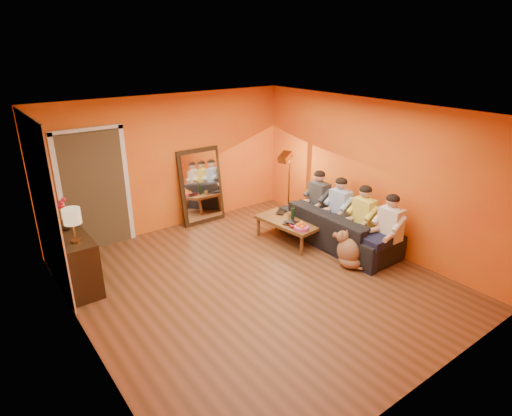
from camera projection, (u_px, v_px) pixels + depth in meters
room_shell at (242, 197)px, 6.42m from camera, size 5.00×5.50×2.60m
white_accent at (44, 206)px, 6.07m from camera, size 0.02×1.90×2.58m
doorway_recess at (93, 189)px, 7.52m from camera, size 1.06×0.30×2.10m
door_jamb_left at (60, 198)px, 7.11m from camera, size 0.08×0.06×2.20m
door_jamb_right at (127, 185)px, 7.74m from camera, size 0.08×0.06×2.20m
door_header at (86, 130)px, 7.04m from camera, size 1.22×0.06×0.08m
mirror_frame at (201, 186)px, 8.61m from camera, size 0.92×0.27×1.51m
mirror_glass at (202, 186)px, 8.58m from camera, size 0.78×0.21×1.35m
sideboard at (75, 261)px, 6.38m from camera, size 0.44×1.18×0.85m
table_lamp at (73, 226)px, 5.91m from camera, size 0.24×0.24×0.51m
sofa at (338, 227)px, 7.77m from camera, size 2.29×0.90×0.67m
coffee_table at (288, 231)px, 7.92m from camera, size 0.74×1.28×0.42m
floor_lamp at (289, 188)px, 8.62m from camera, size 0.37×0.33×1.44m
dog at (349, 249)px, 6.99m from camera, size 0.36×0.54×0.62m
person_far_left at (390, 229)px, 6.99m from camera, size 0.70×0.44×1.22m
person_mid_left at (364, 219)px, 7.40m from camera, size 0.70×0.44×1.22m
person_mid_right at (340, 210)px, 7.81m from camera, size 0.70×0.44×1.22m
person_far_right at (319, 201)px, 8.23m from camera, size 0.70×0.44×1.22m
fruit_bowl at (301, 225)px, 7.42m from camera, size 0.26×0.26×0.16m
wine_bottle at (293, 213)px, 7.77m from camera, size 0.07×0.07×0.31m
tumbler at (289, 215)px, 7.98m from camera, size 0.11×0.11×0.09m
laptop at (284, 212)px, 8.20m from camera, size 0.43×0.40×0.03m
book_lower at (288, 225)px, 7.59m from camera, size 0.28×0.31×0.02m
book_mid at (289, 224)px, 7.59m from camera, size 0.27×0.31×0.02m
book_upper at (289, 223)px, 7.56m from camera, size 0.22×0.26×0.02m
vase at (65, 223)px, 6.37m from camera, size 0.20×0.20×0.21m
flowers at (62, 206)px, 6.27m from camera, size 0.17×0.17×0.51m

